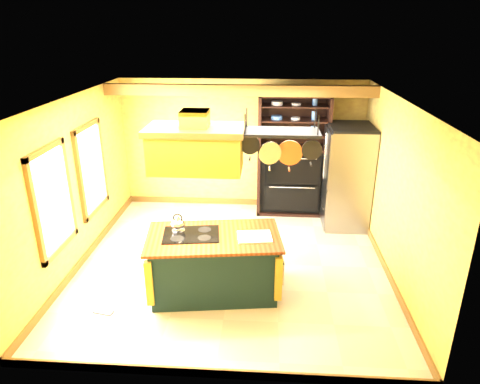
# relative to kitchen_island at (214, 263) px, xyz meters

# --- Properties ---
(floor) EXTENTS (5.00, 5.00, 0.00)m
(floor) POSITION_rel_kitchen_island_xyz_m (0.20, 0.81, -0.47)
(floor) COLOR beige
(floor) RESTS_ON ground
(ceiling) EXTENTS (5.00, 5.00, 0.00)m
(ceiling) POSITION_rel_kitchen_island_xyz_m (0.20, 0.81, 2.23)
(ceiling) COLOR white
(ceiling) RESTS_ON wall_back
(wall_back) EXTENTS (5.00, 0.02, 2.70)m
(wall_back) POSITION_rel_kitchen_island_xyz_m (0.20, 3.31, 0.88)
(wall_back) COLOR #E5C953
(wall_back) RESTS_ON floor
(wall_front) EXTENTS (5.00, 0.02, 2.70)m
(wall_front) POSITION_rel_kitchen_island_xyz_m (0.20, -1.69, 0.88)
(wall_front) COLOR #E5C953
(wall_front) RESTS_ON floor
(wall_left) EXTENTS (0.02, 5.00, 2.70)m
(wall_left) POSITION_rel_kitchen_island_xyz_m (-2.30, 0.81, 0.88)
(wall_left) COLOR #E5C953
(wall_left) RESTS_ON floor
(wall_right) EXTENTS (0.02, 5.00, 2.70)m
(wall_right) POSITION_rel_kitchen_island_xyz_m (2.70, 0.81, 0.88)
(wall_right) COLOR #E5C953
(wall_right) RESTS_ON floor
(ceiling_beam) EXTENTS (5.00, 0.15, 0.20)m
(ceiling_beam) POSITION_rel_kitchen_island_xyz_m (0.20, 2.51, 2.12)
(ceiling_beam) COLOR brown
(ceiling_beam) RESTS_ON ceiling
(window_near) EXTENTS (0.06, 1.06, 1.56)m
(window_near) POSITION_rel_kitchen_island_xyz_m (-2.27, 0.01, 0.93)
(window_near) COLOR brown
(window_near) RESTS_ON wall_left
(window_far) EXTENTS (0.06, 1.06, 1.56)m
(window_far) POSITION_rel_kitchen_island_xyz_m (-2.27, 1.41, 0.93)
(window_far) COLOR brown
(window_far) RESTS_ON wall_left
(kitchen_island) EXTENTS (2.02, 1.29, 1.11)m
(kitchen_island) POSITION_rel_kitchen_island_xyz_m (0.00, 0.00, 0.00)
(kitchen_island) COLOR black
(kitchen_island) RESTS_ON floor
(range_hood) EXTENTS (1.28, 0.72, 0.80)m
(range_hood) POSITION_rel_kitchen_island_xyz_m (-0.20, -0.00, 1.76)
(range_hood) COLOR gold
(range_hood) RESTS_ON ceiling
(pot_rack) EXTENTS (1.05, 0.50, 0.73)m
(pot_rack) POSITION_rel_kitchen_island_xyz_m (0.91, 0.00, 1.87)
(pot_rack) COLOR black
(pot_rack) RESTS_ON ceiling
(refrigerator) EXTENTS (0.84, 0.99, 1.94)m
(refrigerator) POSITION_rel_kitchen_island_xyz_m (2.26, 2.49, 0.48)
(refrigerator) COLOR gray
(refrigerator) RESTS_ON floor
(hutch) EXTENTS (1.40, 0.63, 2.48)m
(hutch) POSITION_rel_kitchen_island_xyz_m (1.25, 3.04, 0.48)
(hutch) COLOR black
(hutch) RESTS_ON floor
(floor_register) EXTENTS (0.30, 0.17, 0.01)m
(floor_register) POSITION_rel_kitchen_island_xyz_m (-1.48, -0.61, -0.46)
(floor_register) COLOR black
(floor_register) RESTS_ON floor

